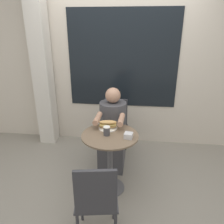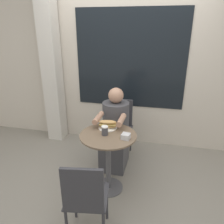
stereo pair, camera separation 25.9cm
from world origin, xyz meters
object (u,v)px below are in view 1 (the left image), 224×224
(diner_chair, at_px, (115,122))
(drink_cup, at_px, (107,131))
(empty_chair_across, at_px, (96,198))
(seated_diner, at_px, (113,134))
(cafe_table, at_px, (110,150))
(sandwich_on_plate, at_px, (108,125))

(diner_chair, distance_m, drink_cup, 0.93)
(diner_chair, height_order, empty_chair_across, same)
(seated_diner, bearing_deg, empty_chair_across, 91.42)
(diner_chair, distance_m, empty_chair_across, 1.61)
(cafe_table, bearing_deg, diner_chair, 91.88)
(drink_cup, bearing_deg, sandwich_on_plate, 93.26)
(cafe_table, xyz_separation_m, drink_cup, (-0.04, -0.02, 0.26))
(diner_chair, xyz_separation_m, sandwich_on_plate, (-0.02, -0.71, 0.28))
(cafe_table, height_order, empty_chair_across, empty_chair_across)
(empty_chair_across, xyz_separation_m, sandwich_on_plate, (-0.02, 0.90, 0.28))
(empty_chair_across, bearing_deg, cafe_table, 78.85)
(diner_chair, distance_m, sandwich_on_plate, 0.76)
(diner_chair, xyz_separation_m, empty_chair_across, (0.00, -1.61, 0.00))
(empty_chair_across, bearing_deg, seated_diner, 81.08)
(diner_chair, bearing_deg, empty_chair_across, 91.27)
(seated_diner, relative_size, sandwich_on_plate, 5.08)
(cafe_table, distance_m, diner_chair, 0.87)
(empty_chair_across, relative_size, sandwich_on_plate, 3.83)
(sandwich_on_plate, bearing_deg, drink_cup, -86.74)
(cafe_table, xyz_separation_m, empty_chair_across, (-0.03, -0.74, -0.03))
(cafe_table, distance_m, drink_cup, 0.26)
(seated_diner, height_order, empty_chair_across, seated_diner)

